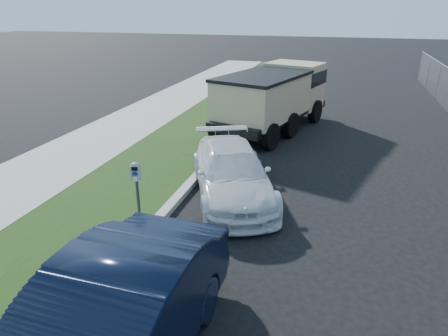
# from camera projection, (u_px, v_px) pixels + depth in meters

# --- Properties ---
(ground) EXTENTS (120.00, 120.00, 0.00)m
(ground) POSITION_uv_depth(u_px,v_px,m) (273.00, 234.00, 8.68)
(ground) COLOR black
(ground) RESTS_ON ground
(streetside) EXTENTS (6.12, 50.00, 0.15)m
(streetside) POSITION_uv_depth(u_px,v_px,m) (99.00, 170.00, 11.87)
(streetside) COLOR gray
(streetside) RESTS_ON ground
(parking_meter) EXTENTS (0.22, 0.17, 1.45)m
(parking_meter) POSITION_uv_depth(u_px,v_px,m) (136.00, 180.00, 8.41)
(parking_meter) COLOR #3F4247
(parking_meter) RESTS_ON ground
(white_wagon) EXTENTS (3.44, 4.80, 1.29)m
(white_wagon) POSITION_uv_depth(u_px,v_px,m) (232.00, 171.00, 10.29)
(white_wagon) COLOR silver
(white_wagon) RESTS_ON ground
(dump_truck) EXTENTS (3.87, 6.44, 2.38)m
(dump_truck) POSITION_uv_depth(u_px,v_px,m) (275.00, 95.00, 15.69)
(dump_truck) COLOR black
(dump_truck) RESTS_ON ground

